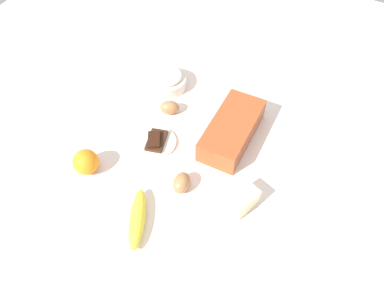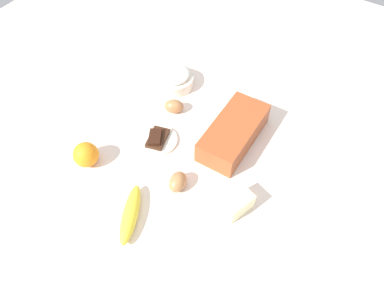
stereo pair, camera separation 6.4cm
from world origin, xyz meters
TOP-DOWN VIEW (x-y plane):
  - ground_plane at (0.00, 0.00)m, footprint 2.40×2.40m
  - loaf_pan at (-0.11, 0.09)m, footprint 0.28×0.13m
  - flour_bowl at (-0.23, -0.23)m, footprint 0.15×0.15m
  - banana at (0.29, -0.02)m, footprint 0.19×0.12m
  - orange_fruit at (0.21, -0.26)m, footprint 0.08×0.08m
  - butter_block at (0.11, 0.22)m, footprint 0.11×0.09m
  - egg_near_butter at (-0.12, -0.15)m, footprint 0.07×0.08m
  - egg_beside_bowl at (0.14, 0.04)m, footprint 0.08×0.06m
  - chocolate_plate at (0.03, -0.12)m, footprint 0.13×0.13m

SIDE VIEW (x-z plane):
  - ground_plane at x=0.00m, z-range -0.02..0.00m
  - chocolate_plate at x=0.03m, z-range -0.01..0.03m
  - banana at x=0.29m, z-range 0.00..0.04m
  - egg_near_butter at x=-0.12m, z-range 0.00..0.05m
  - egg_beside_bowl at x=0.14m, z-range 0.00..0.05m
  - butter_block at x=0.11m, z-range 0.00..0.06m
  - flour_bowl at x=-0.23m, z-range 0.00..0.07m
  - orange_fruit at x=0.21m, z-range 0.00..0.08m
  - loaf_pan at x=-0.11m, z-range 0.00..0.08m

